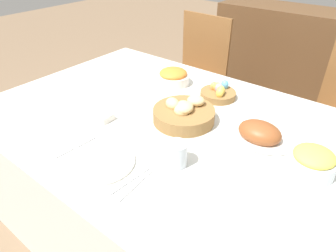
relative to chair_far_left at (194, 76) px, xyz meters
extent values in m
plane|color=#7F664C|center=(0.54, -0.92, -0.52)|extent=(12.00, 12.00, 0.00)
cube|color=silver|center=(0.54, -0.92, -0.15)|extent=(1.89, 1.19, 0.75)
cylinder|color=brown|center=(0.90, -0.28, -0.29)|extent=(0.03, 0.03, 0.46)
cylinder|color=brown|center=(0.89, 0.11, -0.29)|extent=(0.03, 0.03, 0.46)
cylinder|color=brown|center=(-0.21, -0.27, -0.29)|extent=(0.03, 0.03, 0.46)
cylinder|color=brown|center=(0.18, -0.28, -0.29)|extent=(0.03, 0.03, 0.46)
cylinder|color=brown|center=(-0.19, 0.12, -0.29)|extent=(0.03, 0.03, 0.46)
cylinder|color=brown|center=(0.20, 0.10, -0.29)|extent=(0.03, 0.03, 0.46)
cube|color=brown|center=(0.00, -0.08, -0.05)|extent=(0.44, 0.44, 0.02)
cube|color=brown|center=(0.01, 0.12, 0.20)|extent=(0.42, 0.04, 0.48)
cube|color=brown|center=(0.35, 0.89, -0.05)|extent=(1.16, 0.44, 0.93)
cylinder|color=olive|center=(0.52, -0.88, 0.26)|extent=(0.28, 0.28, 0.06)
ellipsoid|color=#E0C184|center=(0.53, -0.88, 0.30)|extent=(0.09, 0.10, 0.05)
ellipsoid|color=#E0C184|center=(0.53, -0.91, 0.30)|extent=(0.09, 0.09, 0.05)
ellipsoid|color=#E0C184|center=(0.47, -0.89, 0.30)|extent=(0.09, 0.09, 0.05)
ellipsoid|color=#E0C184|center=(0.54, -0.90, 0.31)|extent=(0.08, 0.09, 0.05)
ellipsoid|color=#E0C184|center=(0.54, -0.81, 0.31)|extent=(0.10, 0.09, 0.05)
ellipsoid|color=#E0C184|center=(0.52, -0.87, 0.30)|extent=(0.09, 0.09, 0.05)
cylinder|color=olive|center=(0.53, -0.59, 0.25)|extent=(0.18, 0.18, 0.03)
ellipsoid|color=#F29E4C|center=(0.50, -0.58, 0.28)|extent=(0.04, 0.04, 0.05)
ellipsoid|color=#60B2E0|center=(0.53, -0.53, 0.28)|extent=(0.04, 0.04, 0.05)
ellipsoid|color=#B27AD1|center=(0.49, -0.57, 0.28)|extent=(0.04, 0.04, 0.05)
ellipsoid|color=#F29E4C|center=(0.52, -0.58, 0.28)|extent=(0.04, 0.04, 0.05)
ellipsoid|color=#F4D151|center=(0.55, -0.61, 0.28)|extent=(0.04, 0.04, 0.05)
ellipsoid|color=#F4D151|center=(0.56, -0.63, 0.28)|extent=(0.04, 0.04, 0.05)
ellipsoid|color=pink|center=(0.53, -0.59, 0.28)|extent=(0.04, 0.04, 0.05)
ellipsoid|color=silver|center=(0.85, -0.81, 0.23)|extent=(0.27, 0.19, 0.01)
ellipsoid|color=brown|center=(0.85, -0.81, 0.26)|extent=(0.18, 0.13, 0.09)
cylinder|color=silver|center=(0.25, -0.60, 0.25)|extent=(0.18, 0.18, 0.05)
ellipsoid|color=orange|center=(0.25, -0.60, 0.29)|extent=(0.15, 0.15, 0.05)
cylinder|color=silver|center=(1.07, -0.88, 0.26)|extent=(0.17, 0.17, 0.06)
ellipsoid|color=#F4DB4C|center=(1.07, -0.88, 0.30)|extent=(0.14, 0.14, 0.05)
cylinder|color=silver|center=(0.46, -1.31, 0.23)|extent=(0.25, 0.25, 0.01)
cube|color=#B7B7BC|center=(0.31, -1.31, 0.23)|extent=(0.02, 0.18, 0.00)
cube|color=#B7B7BC|center=(0.61, -1.31, 0.23)|extent=(0.02, 0.18, 0.00)
cube|color=#B7B7BC|center=(0.64, -1.31, 0.23)|extent=(0.02, 0.18, 0.00)
cylinder|color=silver|center=(0.68, -1.14, 0.27)|extent=(0.08, 0.08, 0.09)
cube|color=silver|center=(0.22, -1.10, 0.24)|extent=(0.11, 0.07, 0.03)
camera|label=1|loc=(1.18, -1.82, 0.95)|focal=32.00mm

